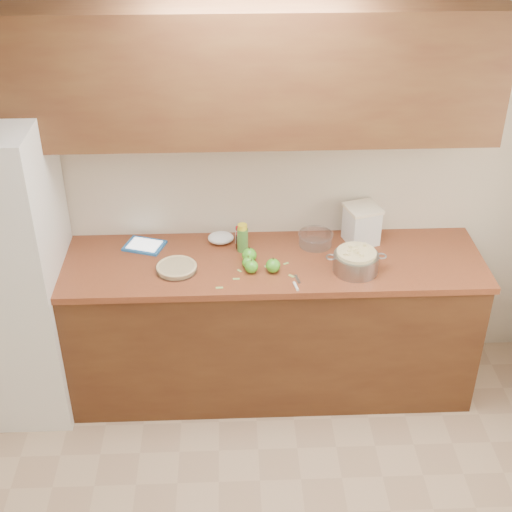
{
  "coord_description": "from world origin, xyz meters",
  "views": [
    {
      "loc": [
        -0.13,
        -1.97,
        3.1
      ],
      "look_at": [
        0.01,
        1.43,
        0.98
      ],
      "focal_mm": 50.0,
      "sensor_mm": 36.0,
      "label": 1
    }
  ],
  "objects_px": {
    "colander": "(356,262)",
    "tablet": "(145,246)",
    "pie": "(177,268)",
    "flour_canister": "(362,224)"
  },
  "relations": [
    {
      "from": "pie",
      "to": "tablet",
      "type": "relative_size",
      "value": 0.89
    },
    {
      "from": "pie",
      "to": "tablet",
      "type": "xyz_separation_m",
      "value": [
        -0.2,
        0.27,
        -0.01
      ]
    },
    {
      "from": "colander",
      "to": "tablet",
      "type": "xyz_separation_m",
      "value": [
        -1.2,
        0.31,
        -0.05
      ]
    },
    {
      "from": "pie",
      "to": "tablet",
      "type": "height_order",
      "value": "pie"
    },
    {
      "from": "colander",
      "to": "flour_canister",
      "type": "height_order",
      "value": "flour_canister"
    },
    {
      "from": "flour_canister",
      "to": "tablet",
      "type": "relative_size",
      "value": 0.88
    },
    {
      "from": "pie",
      "to": "flour_canister",
      "type": "relative_size",
      "value": 1.01
    },
    {
      "from": "pie",
      "to": "tablet",
      "type": "bearing_deg",
      "value": 127.2
    },
    {
      "from": "tablet",
      "to": "pie",
      "type": "bearing_deg",
      "value": -34.13
    },
    {
      "from": "pie",
      "to": "flour_canister",
      "type": "bearing_deg",
      "value": 14.65
    }
  ]
}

